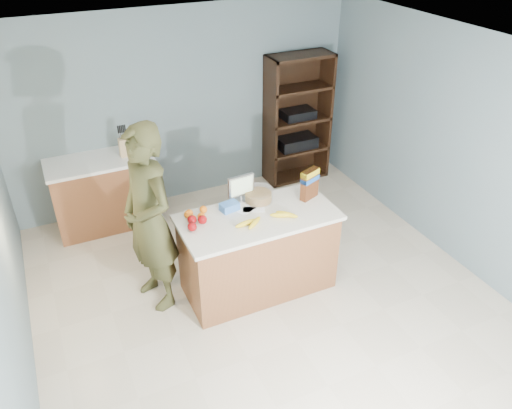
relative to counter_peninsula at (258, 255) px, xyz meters
name	(u,v)px	position (x,y,z in m)	size (l,w,h in m)	color
floor	(270,304)	(0.00, -0.30, -0.42)	(4.50, 5.00, 0.02)	beige
walls	(273,159)	(0.00, -0.30, 1.24)	(4.52, 5.02, 2.51)	slate
counter_peninsula	(258,255)	(0.00, 0.00, 0.00)	(1.56, 0.76, 0.90)	brown
back_cabinet	(104,192)	(-1.20, 1.90, 0.04)	(1.24, 0.62, 0.90)	brown
shelving_unit	(296,120)	(1.55, 2.05, 0.45)	(0.90, 0.40, 1.80)	black
person	(149,220)	(-1.00, 0.28, 0.54)	(0.70, 0.46, 1.92)	#3B3A1E
knife_block	(124,147)	(-0.88, 1.87, 0.60)	(0.12, 0.10, 0.31)	tan
envelopes	(251,209)	(-0.02, 0.14, 0.49)	(0.30, 0.22, 0.00)	white
bananas	(267,219)	(0.04, -0.12, 0.51)	(0.64, 0.21, 0.05)	yellow
apples	(196,222)	(-0.61, 0.09, 0.53)	(0.22, 0.20, 0.09)	maroon
oranges	(195,214)	(-0.57, 0.23, 0.52)	(0.24, 0.19, 0.08)	orange
blue_carton	(229,207)	(-0.21, 0.21, 0.52)	(0.18, 0.12, 0.08)	blue
salad_bowl	(258,196)	(0.12, 0.26, 0.54)	(0.30, 0.30, 0.13)	#267219
tv	(241,187)	(-0.03, 0.34, 0.64)	(0.28, 0.12, 0.28)	silver
cereal_box	(310,182)	(0.62, 0.09, 0.67)	(0.23, 0.15, 0.32)	#592B14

